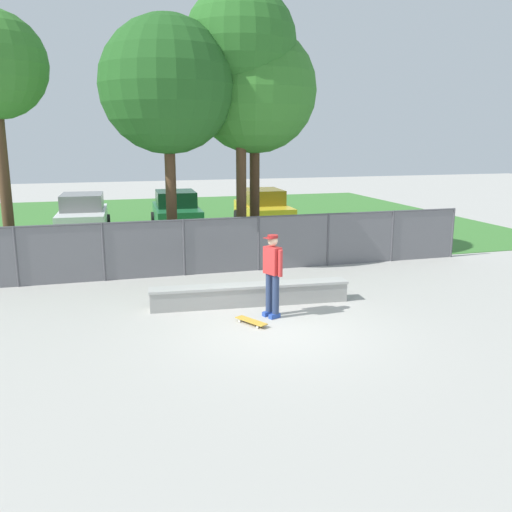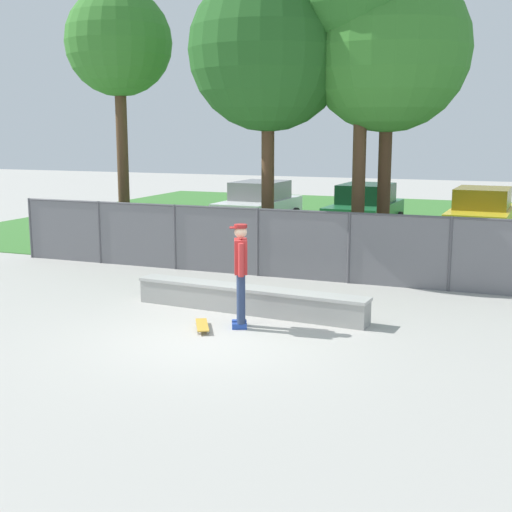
% 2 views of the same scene
% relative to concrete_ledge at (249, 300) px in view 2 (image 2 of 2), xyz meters
% --- Properties ---
extents(ground_plane, '(80.00, 80.00, 0.00)m').
position_rel_concrete_ledge_xyz_m(ground_plane, '(0.04, -1.71, -0.26)').
color(ground_plane, '#ADAAA3').
extents(grass_strip, '(27.53, 20.00, 0.02)m').
position_rel_concrete_ledge_xyz_m(grass_strip, '(0.04, 13.53, -0.25)').
color(grass_strip, '#3D7A33').
rests_on(grass_strip, ground).
extents(concrete_ledge, '(4.75, 0.84, 0.51)m').
position_rel_concrete_ledge_xyz_m(concrete_ledge, '(0.00, 0.00, 0.00)').
color(concrete_ledge, '#999993').
rests_on(concrete_ledge, ground).
extents(skateboarder, '(0.39, 0.56, 1.84)m').
position_rel_concrete_ledge_xyz_m(skateboarder, '(0.24, -0.97, 0.78)').
color(skateboarder, '#2647A5').
rests_on(skateboarder, ground).
extents(skateboard, '(0.56, 0.80, 0.09)m').
position_rel_concrete_ledge_xyz_m(skateboard, '(-0.35, -1.33, -0.18)').
color(skateboard, gold).
rests_on(skateboard, ground).
extents(chainlink_fence, '(15.60, 0.07, 1.63)m').
position_rel_concrete_ledge_xyz_m(chainlink_fence, '(0.04, 3.23, 0.64)').
color(chainlink_fence, '#4C4C51').
rests_on(chainlink_fence, ground).
extents(tree_near_left, '(2.94, 2.94, 7.31)m').
position_rel_concrete_ledge_xyz_m(tree_near_left, '(-5.90, 5.09, 5.52)').
color(tree_near_left, '#513823').
rests_on(tree_near_left, ground).
extents(tree_near_right, '(3.90, 3.90, 7.30)m').
position_rel_concrete_ledge_xyz_m(tree_near_right, '(-1.25, 4.38, 5.07)').
color(tree_near_right, '#513823').
rests_on(tree_near_right, ground).
extents(tree_far, '(3.90, 3.90, 7.28)m').
position_rel_concrete_ledge_xyz_m(tree_far, '(1.55, 5.08, 5.05)').
color(tree_far, '#47301E').
rests_on(tree_far, ground).
extents(car_white, '(2.16, 4.27, 1.66)m').
position_rel_concrete_ledge_xyz_m(car_white, '(-4.02, 10.97, 0.58)').
color(car_white, silver).
rests_on(car_white, ground).
extents(car_green, '(2.16, 4.27, 1.66)m').
position_rel_concrete_ledge_xyz_m(car_green, '(-0.22, 11.10, 0.58)').
color(car_green, '#1E6638').
rests_on(car_green, ground).
extents(car_yellow, '(2.16, 4.27, 1.66)m').
position_rel_concrete_ledge_xyz_m(car_yellow, '(3.56, 10.84, 0.58)').
color(car_yellow, gold).
rests_on(car_yellow, ground).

